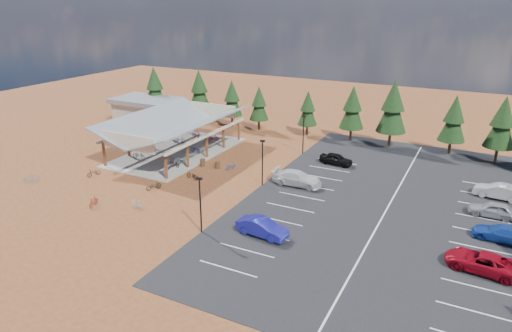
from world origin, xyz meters
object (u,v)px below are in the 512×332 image
object	(u,v)px
bike_1	(153,147)
bike_3	(196,134)
lamp_post_2	(303,132)
car_7	(502,233)
car_9	(498,191)
car_3	(297,178)
bike_pavilion	(176,124)
car_6	(482,262)
outbuilding	(148,109)
lamp_post_0	(200,201)
bike_16	(192,175)
bike_4	(174,163)
bike_7	(213,138)
bike_11	(94,202)
bike_8	(94,173)
bike_6	(196,149)
bike_14	(230,166)
trash_bin_0	(203,163)
bike_9	(31,177)
bike_12	(154,186)
car_4	(336,159)
bike_0	(139,155)
bike_5	(176,160)
bike_2	(179,140)
car_8	(493,209)
car_1	(262,228)
trash_bin_1	(218,165)
bike_13	(137,204)
lamp_post_1	(262,159)

from	to	relation	value
bike_1	bike_3	bearing A→B (deg)	6.76
lamp_post_2	car_7	size ratio (longest dim) A/B	1.10
car_9	car_3	bearing A→B (deg)	-67.20
bike_pavilion	car_6	world-z (taller)	bike_pavilion
outbuilding	lamp_post_0	size ratio (longest dim) A/B	2.14
car_9	bike_pavilion	bearing A→B (deg)	-80.30
outbuilding	lamp_post_0	bearing A→B (deg)	-43.99
bike_16	bike_4	bearing A→B (deg)	-104.43
bike_7	bike_11	distance (m)	23.52
bike_8	bike_6	bearing A→B (deg)	80.18
bike_7	bike_14	xyz separation A→B (m)	(7.78, -8.58, -0.23)
trash_bin_0	bike_4	bearing A→B (deg)	-144.58
bike_9	car_6	world-z (taller)	car_6
trash_bin_0	bike_6	xyz separation A→B (m)	(-3.49, 3.63, 0.11)
bike_12	car_7	size ratio (longest dim) A/B	0.37
car_3	car_6	world-z (taller)	car_3
bike_7	car_4	size ratio (longest dim) A/B	0.46
bike_0	bike_5	bearing A→B (deg)	-84.24
bike_5	bike_12	distance (m)	7.86
bike_2	car_3	distance (m)	21.48
bike_9	bike_16	bearing A→B (deg)	-115.49
bike_2	car_8	bearing A→B (deg)	-113.93
bike_11	car_7	xyz separation A→B (m)	(35.69, 10.59, 0.22)
bike_2	bike_8	world-z (taller)	bike_2
bike_1	car_1	bearing A→B (deg)	-101.98
bike_16	car_4	size ratio (longest dim) A/B	0.45
trash_bin_1	bike_6	xyz separation A→B (m)	(-5.59, 3.51, 0.11)
bike_6	bike_11	size ratio (longest dim) A/B	1.07
trash_bin_0	bike_2	size ratio (longest dim) A/B	0.51
bike_4	bike_5	size ratio (longest dim) A/B	1.02
lamp_post_0	car_7	world-z (taller)	lamp_post_0
lamp_post_0	bike_2	distance (m)	26.57
bike_9	bike_2	bearing A→B (deg)	-73.31
outbuilding	bike_7	world-z (taller)	outbuilding
bike_7	car_3	bearing A→B (deg)	-128.75
outbuilding	bike_13	size ratio (longest dim) A/B	7.16
bike_14	car_3	bearing A→B (deg)	8.73
car_3	car_8	world-z (taller)	car_3
car_6	bike_6	bearing A→B (deg)	-104.00
lamp_post_1	car_9	distance (m)	24.33
bike_14	bike_5	bearing A→B (deg)	-153.58
bike_16	trash_bin_0	bearing A→B (deg)	-148.98
lamp_post_2	car_6	size ratio (longest dim) A/B	0.98
bike_6	car_7	size ratio (longest dim) A/B	0.38
bike_pavilion	car_1	world-z (taller)	bike_pavilion
lamp_post_0	bike_6	bearing A→B (deg)	125.47
bike_4	bike_12	size ratio (longest dim) A/B	0.91
bike_9	bike_13	size ratio (longest dim) A/B	1.09
car_9	bike_16	bearing A→B (deg)	-66.77
outbuilding	bike_13	distance (m)	34.06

